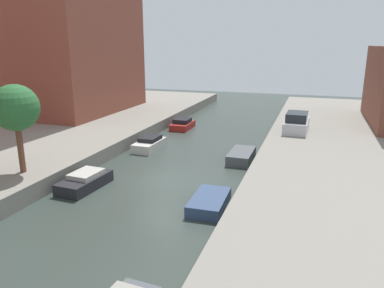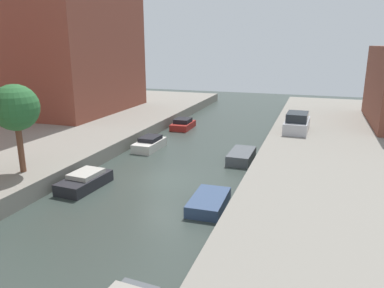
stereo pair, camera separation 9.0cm
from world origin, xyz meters
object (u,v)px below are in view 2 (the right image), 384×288
street_tree_2 (15,108)px  moored_boat_left_3 (150,144)px  apartment_tower_far (68,9)px  moored_boat_right_2 (209,202)px  moored_boat_right_3 (241,156)px  parked_car (297,123)px  moored_boat_left_4 (183,124)px  moored_boat_left_2 (85,181)px

street_tree_2 → moored_boat_left_3: (3.27, 9.51, -4.15)m
apartment_tower_far → moored_boat_left_3: apartment_tower_far is taller
apartment_tower_far → moored_boat_right_2: size_ratio=6.55×
moored_boat_left_3 → moored_boat_right_3: 7.32m
parked_car → moored_boat_left_4: (-10.58, 1.94, -1.24)m
moored_boat_right_2 → street_tree_2: bearing=-175.2°
moored_boat_left_3 → parked_car: bearing=27.6°
parked_car → moored_boat_left_2: (-10.70, -13.89, -1.26)m
apartment_tower_far → moored_boat_left_3: (12.45, -8.13, -10.77)m
street_tree_2 → moored_boat_left_2: size_ratio=1.42×
moored_boat_right_3 → street_tree_2: bearing=-140.0°
moored_boat_right_2 → parked_car: bearing=76.8°
moored_boat_left_3 → apartment_tower_far: bearing=146.9°
moored_boat_left_2 → moored_boat_left_4: moored_boat_left_4 is taller
street_tree_2 → parked_car: size_ratio=1.12×
street_tree_2 → moored_boat_right_2: size_ratio=1.56×
street_tree_2 → moored_boat_right_2: 11.39m
street_tree_2 → moored_boat_right_3: 14.44m
apartment_tower_far → moored_boat_left_2: apartment_tower_far is taller
moored_boat_left_3 → moored_boat_right_2: bearing=-49.9°
parked_car → moored_boat_left_3: size_ratio=1.34×
moored_boat_left_4 → parked_car: bearing=-10.4°
moored_boat_left_4 → apartment_tower_far: bearing=177.0°
parked_car → moored_boat_left_2: bearing=-127.6°
parked_car → street_tree_2: bearing=-132.6°
moored_boat_left_2 → moored_boat_left_3: bearing=89.2°
moored_boat_left_4 → moored_boat_right_3: size_ratio=0.95×
street_tree_2 → moored_boat_left_2: 5.35m
street_tree_2 → parked_car: street_tree_2 is taller
moored_boat_left_3 → moored_boat_right_3: bearing=-4.9°
moored_boat_left_3 → moored_boat_left_2: bearing=-90.8°
parked_car → moored_boat_left_2: parked_car is taller
parked_car → moored_boat_left_4: size_ratio=1.41×
moored_boat_left_2 → moored_boat_left_4: 15.83m
moored_boat_left_2 → moored_boat_left_4: bearing=89.5°
moored_boat_left_2 → moored_boat_left_3: size_ratio=1.05×
moored_boat_right_2 → apartment_tower_far: bearing=139.6°
parked_car → moored_boat_right_3: (-3.29, -6.16, -1.31)m
moored_boat_left_2 → moored_boat_left_3: 8.36m
moored_boat_left_3 → moored_boat_left_4: size_ratio=1.05×
moored_boat_left_4 → moored_boat_right_3: (7.29, -8.10, -0.07)m
moored_boat_left_2 → moored_boat_right_2: bearing=-2.0°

